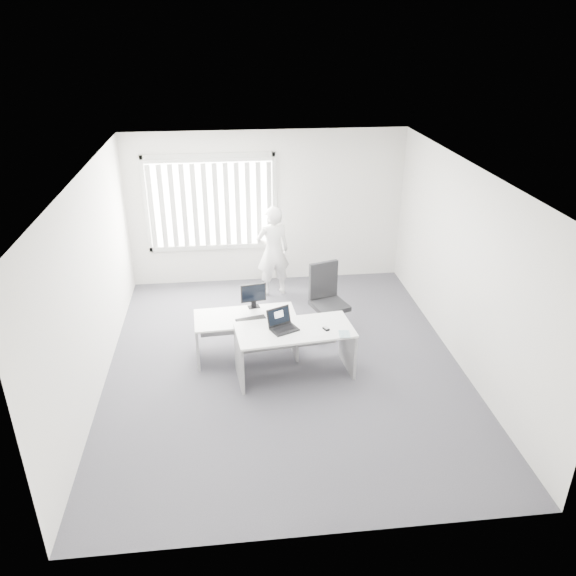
{
  "coord_description": "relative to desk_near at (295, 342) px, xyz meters",
  "views": [
    {
      "loc": [
        -0.71,
        -6.79,
        4.48
      ],
      "look_at": [
        0.07,
        0.15,
        1.14
      ],
      "focal_mm": 35.0,
      "sensor_mm": 36.0,
      "label": 1
    }
  ],
  "objects": [
    {
      "name": "booklet",
      "position": [
        0.64,
        -0.22,
        0.21
      ],
      "size": [
        0.16,
        0.21,
        0.01
      ],
      "primitive_type": "cube",
      "rotation": [
        0.0,
        0.0,
        -0.1
      ],
      "color": "silver",
      "rests_on": "desk_near"
    },
    {
      "name": "wall_front",
      "position": [
        -0.11,
        -2.75,
        0.88
      ],
      "size": [
        5.0,
        0.02,
        2.8
      ],
      "primitive_type": "cube",
      "color": "silver",
      "rests_on": "ground"
    },
    {
      "name": "keyboard",
      "position": [
        -0.57,
        0.42,
        0.15
      ],
      "size": [
        0.45,
        0.24,
        0.02
      ],
      "primitive_type": "cube",
      "rotation": [
        0.0,
        0.0,
        0.24
      ],
      "color": "black",
      "rests_on": "desk_far"
    },
    {
      "name": "blinds",
      "position": [
        -1.11,
        3.15,
        1.0
      ],
      "size": [
        2.2,
        0.1,
        1.5
      ],
      "primitive_type": null,
      "color": "silver",
      "rests_on": "wall_back"
    },
    {
      "name": "wall_back",
      "position": [
        -0.11,
        3.25,
        0.88
      ],
      "size": [
        5.0,
        0.02,
        2.8
      ],
      "primitive_type": "cube",
      "color": "silver",
      "rests_on": "ground"
    },
    {
      "name": "window",
      "position": [
        -1.11,
        3.21,
        1.03
      ],
      "size": [
        2.32,
        0.06,
        1.76
      ],
      "primitive_type": "cube",
      "color": "beige",
      "rests_on": "wall_back"
    },
    {
      "name": "ground",
      "position": [
        -0.11,
        0.25,
        -0.52
      ],
      "size": [
        6.0,
        6.0,
        0.0
      ],
      "primitive_type": "plane",
      "color": "#58575F",
      "rests_on": "ground"
    },
    {
      "name": "office_chair",
      "position": [
        0.66,
        1.1,
        -0.16
      ],
      "size": [
        0.82,
        0.82,
        1.14
      ],
      "rotation": [
        0.0,
        0.0,
        0.32
      ],
      "color": "black",
      "rests_on": "ground"
    },
    {
      "name": "desk_far",
      "position": [
        -0.64,
        0.54,
        -0.04
      ],
      "size": [
        1.49,
        0.77,
        0.66
      ],
      "rotation": [
        0.0,
        0.0,
        0.06
      ],
      "color": "silver",
      "rests_on": "ground"
    },
    {
      "name": "laptop",
      "position": [
        -0.14,
        -0.02,
        0.34
      ],
      "size": [
        0.45,
        0.43,
        0.27
      ],
      "primitive_type": null,
      "rotation": [
        0.0,
        0.0,
        0.43
      ],
      "color": "black",
      "rests_on": "desk_near"
    },
    {
      "name": "mouse",
      "position": [
        0.42,
        -0.07,
        0.22
      ],
      "size": [
        0.09,
        0.11,
        0.04
      ],
      "primitive_type": null,
      "rotation": [
        0.0,
        0.0,
        0.44
      ],
      "color": "#BEBDC0",
      "rests_on": "paper_sheet"
    },
    {
      "name": "desk_near",
      "position": [
        0.0,
        0.0,
        0.0
      ],
      "size": [
        1.65,
        0.91,
        0.72
      ],
      "rotation": [
        0.0,
        0.0,
        0.11
      ],
      "color": "silver",
      "rests_on": "ground"
    },
    {
      "name": "ceiling",
      "position": [
        -0.11,
        0.25,
        2.28
      ],
      "size": [
        5.0,
        6.0,
        0.02
      ],
      "primitive_type": "cube",
      "color": "silver",
      "rests_on": "wall_back"
    },
    {
      "name": "wall_left",
      "position": [
        -2.61,
        0.25,
        0.88
      ],
      "size": [
        0.02,
        6.0,
        2.8
      ],
      "primitive_type": "cube",
      "color": "silver",
      "rests_on": "ground"
    },
    {
      "name": "monitor",
      "position": [
        -0.51,
        0.81,
        0.33
      ],
      "size": [
        0.39,
        0.18,
        0.37
      ],
      "primitive_type": null,
      "rotation": [
        0.0,
        0.0,
        0.18
      ],
      "color": "black",
      "rests_on": "desk_far"
    },
    {
      "name": "wall_right",
      "position": [
        2.39,
        0.25,
        0.88
      ],
      "size": [
        0.02,
        6.0,
        2.8
      ],
      "primitive_type": "cube",
      "color": "silver",
      "rests_on": "ground"
    },
    {
      "name": "paper_sheet",
      "position": [
        0.34,
        -0.09,
        0.2
      ],
      "size": [
        0.35,
        0.27,
        0.0
      ],
      "primitive_type": "cube",
      "rotation": [
        0.0,
        0.0,
        0.15
      ],
      "color": "white",
      "rests_on": "desk_near"
    },
    {
      "name": "person",
      "position": [
        -0.07,
        2.59,
        0.3
      ],
      "size": [
        0.67,
        0.51,
        1.64
      ],
      "primitive_type": "imported",
      "rotation": [
        0.0,
        0.0,
        3.35
      ],
      "color": "white",
      "rests_on": "ground"
    }
  ]
}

